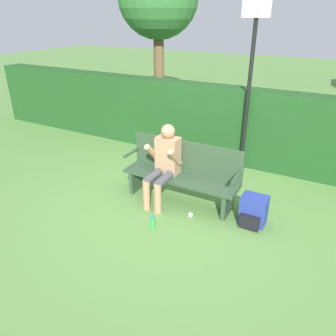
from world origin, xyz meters
name	(u,v)px	position (x,y,z in m)	size (l,w,h in m)	color
ground_plane	(179,201)	(0.00, 0.00, 0.00)	(40.00, 40.00, 0.00)	#5B8942
hedge_back	(225,124)	(0.00, 1.92, 0.72)	(12.00, 0.45, 1.44)	#1E4C1E
park_bench	(182,173)	(0.00, 0.07, 0.46)	(1.80, 0.45, 0.93)	#334C33
person_seated	(164,162)	(-0.23, -0.07, 0.65)	(0.48, 0.65, 1.21)	tan
backpack	(253,211)	(1.17, -0.05, 0.20)	(0.35, 0.34, 0.42)	#283893
water_bottle	(153,223)	(0.01, -0.83, 0.09)	(0.07, 0.07, 0.20)	green
signpost	(250,77)	(0.48, 1.61, 1.71)	(0.45, 0.09, 2.95)	black
litter_crumple	(190,215)	(0.35, -0.33, 0.04)	(0.08, 0.08, 0.08)	silver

